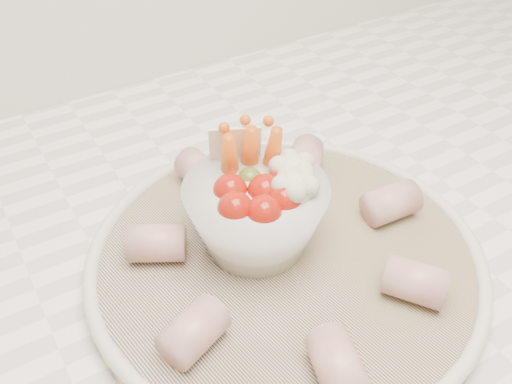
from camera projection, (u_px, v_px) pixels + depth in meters
serving_platter at (286, 258)px, 0.49m from camera, size 0.38×0.38×0.02m
veggie_bowl at (258, 209)px, 0.47m from camera, size 0.12×0.12×0.10m
cured_meat_rolls at (285, 241)px, 0.47m from camera, size 0.27×0.29×0.03m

